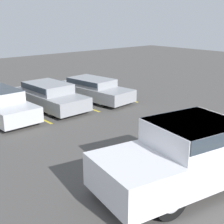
{
  "coord_description": "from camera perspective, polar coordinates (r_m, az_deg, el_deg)",
  "views": [
    {
      "loc": [
        -8.35,
        -4.03,
        4.42
      ],
      "look_at": [
        -1.0,
        4.33,
        1.0
      ],
      "focal_mm": 50.0,
      "sensor_mm": 36.0,
      "label": 1
    }
  ],
  "objects": [
    {
      "name": "parked_sedan_c",
      "position": [
        17.18,
        -3.55,
        4.32
      ],
      "size": [
        2.19,
        4.89,
        1.19
      ],
      "rotation": [
        0.0,
        0.0,
        -1.47
      ],
      "color": "gray",
      "rests_on": "ground_plane"
    },
    {
      "name": "stall_stripe_c",
      "position": [
        16.76,
        -7.03,
        1.68
      ],
      "size": [
        0.12,
        4.39,
        0.01
      ],
      "primitive_type": "cube",
      "color": "yellow",
      "rests_on": "ground_plane"
    },
    {
      "name": "pickup_truck",
      "position": [
        8.9,
        15.88,
        -6.83
      ],
      "size": [
        6.39,
        3.18,
        1.82
      ],
      "rotation": [
        0.0,
        0.0,
        -0.19
      ],
      "color": "silver",
      "rests_on": "ground_plane"
    },
    {
      "name": "parked_sedan_b",
      "position": [
        15.89,
        -11.47,
        3.1
      ],
      "size": [
        1.96,
        4.63,
        1.26
      ],
      "rotation": [
        0.0,
        0.0,
        -1.54
      ],
      "color": "gray",
      "rests_on": "ground_plane"
    },
    {
      "name": "stall_stripe_b",
      "position": [
        15.49,
        -15.12,
        -0.09
      ],
      "size": [
        0.12,
        4.39,
        0.01
      ],
      "primitive_type": "cube",
      "color": "yellow",
      "rests_on": "ground_plane"
    },
    {
      "name": "stall_stripe_d",
      "position": [
        18.33,
        -0.19,
        3.14
      ],
      "size": [
        0.12,
        4.39,
        0.01
      ],
      "primitive_type": "cube",
      "color": "yellow",
      "rests_on": "ground_plane"
    }
  ]
}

